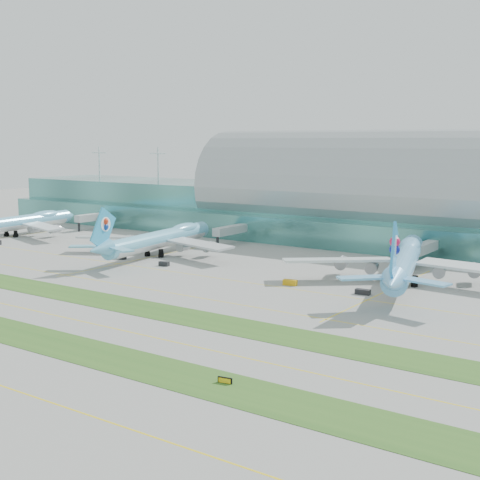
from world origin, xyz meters
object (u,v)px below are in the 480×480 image
Objects in this scene: airliner_a at (18,222)px; taxiway_sign_east at (225,380)px; airliner_b at (161,238)px; airliner_c at (405,260)px; terminal at (347,204)px.

taxiway_sign_east is (170.90, -88.68, -5.26)m from airliner_a.
airliner_b is 0.94× the size of airliner_c.
airliner_a is 80.04m from airliner_b.
airliner_a is 165.87m from airliner_c.
terminal is 132.36× the size of taxiway_sign_east.
terminal is at bearing 99.38° from taxiway_sign_east.
terminal is 134.95m from airliner_a.
airliner_a is at bearing 170.52° from airliner_b.
airliner_c is (85.82, 4.41, 0.55)m from airliner_b.
terminal is 165.06m from taxiway_sign_east.
airliner_b is at bearing 166.34° from airliner_c.
airliner_c reaches higher than airliner_a.
airliner_b reaches higher than taxiway_sign_east.
terminal is at bearing 53.49° from airliner_b.
taxiway_sign_east is at bearing -32.56° from airliner_a.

